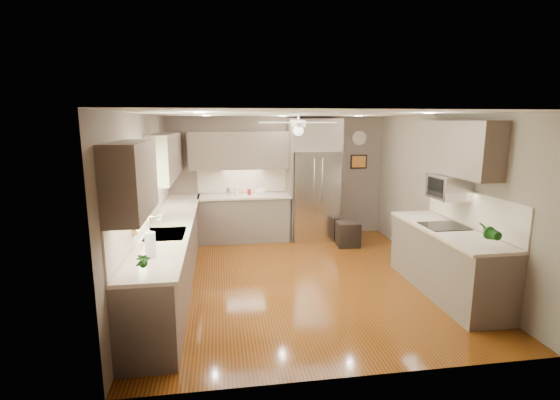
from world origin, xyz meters
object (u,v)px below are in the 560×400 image
object	(u,v)px
soap_bottle	(160,217)
refrigerator	(314,182)
canister_b	(228,192)
paper_towel	(150,244)
potted_plant_right	(488,232)
canister_c	(237,191)
canister_d	(249,192)
microwave	(449,187)
stool	(348,234)
potted_plant_left	(142,261)
bowl	(261,194)

from	to	relation	value
soap_bottle	refrigerator	world-z (taller)	refrigerator
canister_b	paper_towel	xyz separation A→B (m)	(-0.93, -3.69, 0.07)
soap_bottle	potted_plant_right	distance (m)	4.35
canister_c	canister_d	xyz separation A→B (m)	(0.25, -0.02, -0.03)
microwave	stool	distance (m)	2.54
canister_b	potted_plant_right	xyz separation A→B (m)	(2.94, -3.91, 0.11)
paper_towel	soap_bottle	bearing A→B (deg)	93.80
canister_b	microwave	bearing A→B (deg)	-42.48
canister_c	potted_plant_left	xyz separation A→B (m)	(-1.10, -4.19, 0.05)
bowl	refrigerator	xyz separation A→B (m)	(1.08, -0.02, 0.22)
canister_c	canister_d	size ratio (longest dim) A/B	1.43
potted_plant_left	potted_plant_right	bearing A→B (deg)	4.56
canister_c	potted_plant_left	distance (m)	4.33
canister_c	potted_plant_left	bearing A→B (deg)	-104.65
refrigerator	canister_c	bearing A→B (deg)	177.32
bowl	paper_towel	world-z (taller)	paper_towel
soap_bottle	refrigerator	xyz separation A→B (m)	(2.77, 2.03, 0.16)
potted_plant_right	microwave	xyz separation A→B (m)	(0.13, 1.10, 0.36)
canister_c	refrigerator	xyz separation A→B (m)	(1.57, -0.07, 0.16)
potted_plant_left	microwave	size ratio (longest dim) A/B	0.50
canister_c	canister_d	distance (m)	0.25
refrigerator	microwave	world-z (taller)	refrigerator
canister_c	paper_towel	world-z (taller)	paper_towel
soap_bottle	potted_plant_right	bearing A→B (deg)	-24.08
canister_d	potted_plant_right	xyz separation A→B (m)	(2.52, -3.86, 0.12)
soap_bottle	potted_plant_right	xyz separation A→B (m)	(3.97, -1.78, 0.09)
refrigerator	stool	xyz separation A→B (m)	(0.55, -0.63, -0.95)
canister_b	soap_bottle	bearing A→B (deg)	-115.89
paper_towel	potted_plant_left	bearing A→B (deg)	-89.63
canister_b	canister_c	xyz separation A→B (m)	(0.17, -0.02, 0.02)
canister_d	potted_plant_left	world-z (taller)	potted_plant_left
soap_bottle	potted_plant_left	size ratio (longest dim) A/B	0.63
canister_c	canister_d	world-z (taller)	canister_c
soap_bottle	stool	distance (m)	3.69
potted_plant_right	refrigerator	distance (m)	4.00
canister_b	canister_c	world-z (taller)	canister_c
canister_d	microwave	size ratio (longest dim) A/B	0.21
stool	paper_towel	size ratio (longest dim) A/B	1.72
canister_c	microwave	distance (m)	4.04
refrigerator	potted_plant_left	bearing A→B (deg)	-122.92
soap_bottle	bowl	world-z (taller)	soap_bottle
canister_c	refrigerator	distance (m)	1.58
canister_c	soap_bottle	xyz separation A→B (m)	(-1.20, -2.11, -0.00)
canister_d	soap_bottle	size ratio (longest dim) A/B	0.67
canister_c	paper_towel	bearing A→B (deg)	-106.70
stool	canister_b	bearing A→B (deg)	162.26
refrigerator	paper_towel	bearing A→B (deg)	-126.64
canister_d	potted_plant_right	world-z (taller)	potted_plant_right
potted_plant_left	canister_c	bearing A→B (deg)	75.35
potted_plant_right	paper_towel	xyz separation A→B (m)	(-3.87, 0.22, -0.04)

